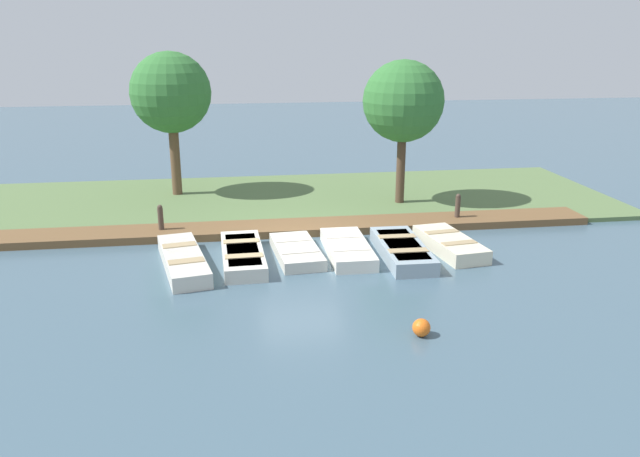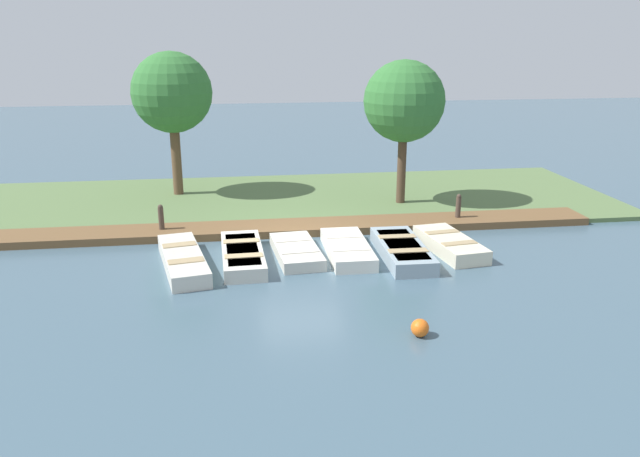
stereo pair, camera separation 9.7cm
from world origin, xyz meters
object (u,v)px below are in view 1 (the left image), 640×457
object	(u,v)px
rowboat_0	(183,260)
mooring_post_far	(458,209)
buoy	(421,328)
park_tree_left	(403,102)
mooring_post_near	(161,221)
park_tree_far_left	(171,93)
rowboat_4	(402,250)
rowboat_3	(348,249)
rowboat_1	(243,255)
rowboat_5	(450,244)
rowboat_2	(297,251)

from	to	relation	value
rowboat_0	mooring_post_far	distance (m)	9.04
buoy	park_tree_left	xyz separation A→B (m)	(-9.94, 2.24, 3.52)
mooring_post_near	park_tree_far_left	bearing A→B (deg)	178.36
rowboat_4	mooring_post_far	world-z (taller)	mooring_post_far
rowboat_3	park_tree_far_left	bearing A→B (deg)	-144.18
park_tree_far_left	rowboat_1	bearing A→B (deg)	17.00
rowboat_4	park_tree_left	size ratio (longest dim) A/B	0.64
rowboat_1	rowboat_5	size ratio (longest dim) A/B	1.14
rowboat_4	mooring_post_far	distance (m)	3.89
rowboat_0	mooring_post_far	bearing A→B (deg)	96.83
rowboat_3	rowboat_4	bearing A→B (deg)	75.43
rowboat_3	rowboat_5	world-z (taller)	rowboat_5
rowboat_2	rowboat_3	bearing A→B (deg)	82.94
buoy	mooring_post_far	bearing A→B (deg)	154.95
rowboat_2	buoy	distance (m)	5.50
mooring_post_near	mooring_post_far	world-z (taller)	same
rowboat_1	park_tree_far_left	xyz separation A→B (m)	(-7.39, -2.26, 3.69)
rowboat_5	park_tree_left	world-z (taller)	park_tree_left
rowboat_3	rowboat_2	bearing A→B (deg)	-92.12
rowboat_1	park_tree_left	xyz separation A→B (m)	(-5.00, 5.75, 3.51)
rowboat_5	park_tree_far_left	world-z (taller)	park_tree_far_left
park_tree_far_left	rowboat_5	bearing A→B (deg)	47.95
rowboat_4	buoy	world-z (taller)	rowboat_4
rowboat_3	rowboat_1	bearing A→B (deg)	-87.34
mooring_post_far	park_tree_far_left	xyz separation A→B (m)	(-4.81, -9.28, 3.37)
mooring_post_far	rowboat_3	bearing A→B (deg)	-59.04
buoy	rowboat_2	bearing A→B (deg)	-158.51
rowboat_0	park_tree_far_left	bearing A→B (deg)	173.97
rowboat_4	rowboat_5	world-z (taller)	rowboat_5
mooring_post_near	rowboat_2	bearing A→B (deg)	58.36
rowboat_2	park_tree_left	bearing A→B (deg)	133.95
mooring_post_far	park_tree_left	xyz separation A→B (m)	(-2.43, -1.27, 3.19)
rowboat_2	rowboat_4	xyz separation A→B (m)	(0.45, 2.90, 0.04)
rowboat_2	mooring_post_near	world-z (taller)	mooring_post_near
mooring_post_near	park_tree_far_left	xyz separation A→B (m)	(-4.81, 0.14, 3.37)
rowboat_1	rowboat_5	bearing A→B (deg)	88.47
rowboat_1	park_tree_left	size ratio (longest dim) A/B	0.64
rowboat_0	park_tree_left	distance (m)	9.65
park_tree_left	rowboat_0	bearing A→B (deg)	-54.53
rowboat_0	rowboat_5	xyz separation A→B (m)	(-0.26, 7.46, -0.00)
mooring_post_far	park_tree_left	distance (m)	4.21
rowboat_4	park_tree_left	distance (m)	6.47
rowboat_0	rowboat_4	world-z (taller)	rowboat_0
rowboat_0	park_tree_left	world-z (taller)	park_tree_left
rowboat_0	rowboat_4	xyz separation A→B (m)	(0.06, 5.97, -0.00)
rowboat_4	buoy	xyz separation A→B (m)	(4.67, -0.88, -0.02)
rowboat_4	park_tree_left	xyz separation A→B (m)	(-5.28, 1.36, 3.49)
buoy	park_tree_left	distance (m)	10.78
mooring_post_far	mooring_post_near	bearing A→B (deg)	-90.00
rowboat_0	rowboat_3	bearing A→B (deg)	83.10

